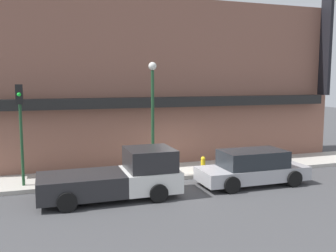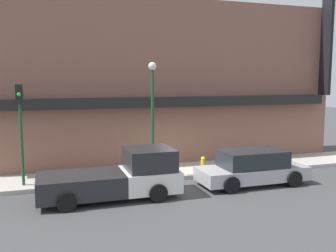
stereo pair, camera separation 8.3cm
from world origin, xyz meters
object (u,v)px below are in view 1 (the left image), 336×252
Objects in this scene: parked_car at (252,168)px; street_lamp at (153,105)px; fire_hydrant at (203,164)px; traffic_light at (20,117)px; pickup_truck at (119,177)px.

street_lamp reaches higher than parked_car.
fire_hydrant is 0.17× the size of traffic_light.
traffic_light is (-5.52, 0.25, -0.39)m from street_lamp.
fire_hydrant is at bearing 26.75° from pickup_truck.
fire_hydrant is at bearing 0.18° from traffic_light.
pickup_truck is at bearing -31.97° from traffic_light.
parked_car reaches higher than fire_hydrant.
fire_hydrant is 0.14× the size of street_lamp.
pickup_truck is at bearing -179.65° from parked_car.
street_lamp is (-3.95, 1.99, 2.69)m from parked_car.
parked_car is 2.64m from fire_hydrant.
fire_hydrant is (-1.35, 2.27, -0.21)m from parked_car.
pickup_truck is 5.08m from fire_hydrant.
street_lamp reaches higher than pickup_truck.
traffic_light is at bearing 177.39° from street_lamp.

